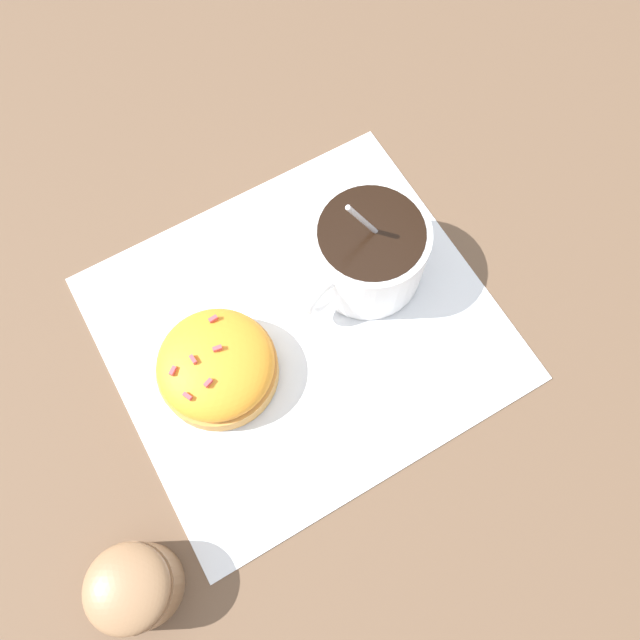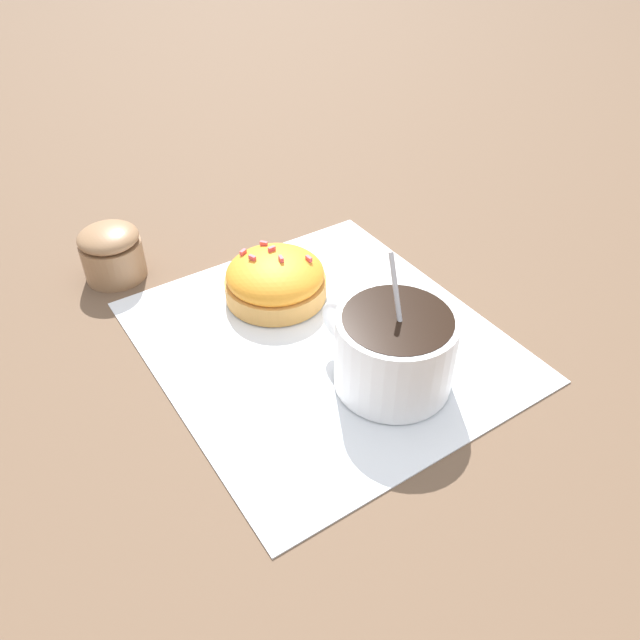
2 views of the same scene
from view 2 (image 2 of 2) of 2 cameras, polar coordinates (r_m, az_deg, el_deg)
ground_plane at (r=0.56m, az=0.22°, el=-1.93°), size 3.00×3.00×0.00m
paper_napkin at (r=0.55m, az=0.22°, el=-1.82°), size 0.35×0.32×0.00m
coffee_cup at (r=0.49m, az=6.77°, el=-2.47°), size 0.12×0.10×0.11m
frosted_pastry at (r=0.59m, az=-4.10°, el=3.78°), size 0.10×0.10×0.05m
sugar_bowl at (r=0.65m, az=-18.51°, el=5.92°), size 0.06×0.06×0.06m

